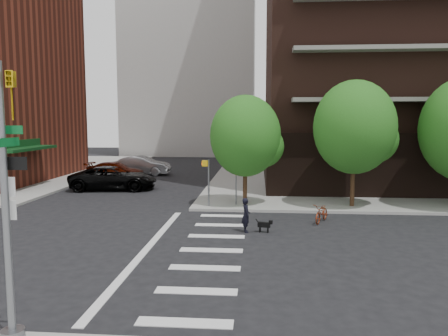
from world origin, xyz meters
TOP-DOWN VIEW (x-y plane):
  - ground at (0.00, 0.00)m, footprint 120.00×120.00m
  - sidewalk_ne at (20.50, 23.50)m, footprint 39.00×33.00m
  - crosswalk at (2.21, -0.00)m, footprint 3.85×13.00m
  - tree_a at (4.00, 8.50)m, footprint 4.00×4.00m
  - tree_b at (10.00, 8.50)m, footprint 4.50×4.50m
  - traffic_signal at (-0.47, -7.49)m, footprint 0.90×0.75m
  - pedestrian_signal at (2.32, 7.92)m, footprint 2.18×0.67m
  - parked_car_black at (-5.50, 13.84)m, footprint 3.37×6.25m
  - parked_car_maroon at (-7.15, 19.26)m, footprint 2.26×5.02m
  - parked_car_silver at (-5.79, 22.29)m, footprint 1.89×5.21m
  - scooter at (7.84, 4.99)m, footprint 1.28×1.85m
  - dog_walker at (4.23, 2.84)m, footprint 0.62×0.48m
  - dog at (5.06, 2.84)m, footprint 0.67×0.28m

SIDE VIEW (x-z plane):
  - ground at x=0.00m, z-range 0.00..0.00m
  - crosswalk at x=2.21m, z-range 0.00..0.01m
  - sidewalk_ne at x=20.50m, z-range 0.00..0.15m
  - dog at x=5.06m, z-range 0.07..0.63m
  - scooter at x=7.84m, z-range 0.00..0.92m
  - parked_car_maroon at x=-7.15m, z-range 0.00..1.43m
  - dog_walker at x=4.23m, z-range 0.00..1.53m
  - parked_car_black at x=-5.50m, z-range 0.00..1.67m
  - parked_car_silver at x=-5.79m, z-range 0.00..1.71m
  - pedestrian_signal at x=2.32m, z-range 0.55..3.15m
  - traffic_signal at x=-0.47m, z-range -0.30..5.70m
  - tree_a at x=4.00m, z-range 1.09..6.99m
  - tree_b at x=10.00m, z-range 1.22..7.87m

